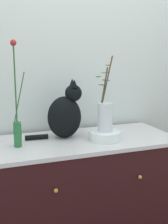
{
  "coord_description": "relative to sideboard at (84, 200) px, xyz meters",
  "views": [
    {
      "loc": [
        -0.62,
        -1.73,
        1.43
      ],
      "look_at": [
        0.0,
        0.0,
        1.05
      ],
      "focal_mm": 46.7,
      "sensor_mm": 36.0,
      "label": 1
    }
  ],
  "objects": [
    {
      "name": "vase_slim_green",
      "position": [
        -0.43,
        -0.02,
        0.6
      ],
      "size": [
        0.08,
        0.05,
        0.63
      ],
      "color": "#246B36",
      "rests_on": "sideboard"
    },
    {
      "name": "sideboard",
      "position": [
        0.0,
        0.0,
        0.0
      ],
      "size": [
        1.2,
        0.56,
        0.87
      ],
      "color": "black",
      "rests_on": "ground_plane"
    },
    {
      "name": "wall_back",
      "position": [
        0.0,
        0.35,
        0.86
      ],
      "size": [
        4.4,
        0.08,
        2.6
      ],
      "primitive_type": "cube",
      "color": "silver",
      "rests_on": "ground_plane"
    },
    {
      "name": "bowl_porcelain",
      "position": [
        0.12,
        -0.06,
        0.46
      ],
      "size": [
        0.21,
        0.21,
        0.06
      ],
      "primitive_type": "cylinder",
      "color": "white",
      "rests_on": "sideboard"
    },
    {
      "name": "cat_sitting",
      "position": [
        -0.1,
        0.07,
        0.59
      ],
      "size": [
        0.38,
        0.18,
        0.39
      ],
      "color": "black",
      "rests_on": "sideboard"
    },
    {
      "name": "vase_glass_clear",
      "position": [
        0.12,
        -0.06,
        0.6
      ],
      "size": [
        0.13,
        0.16,
        0.48
      ],
      "color": "silver",
      "rests_on": "bowl_porcelain"
    }
  ]
}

